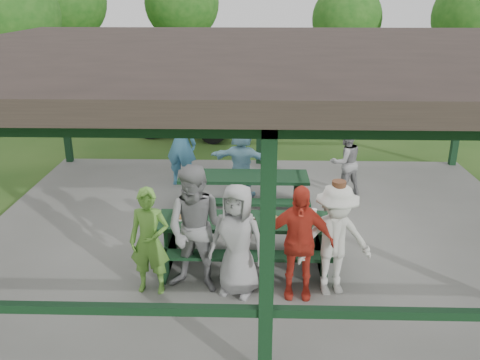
{
  "coord_description": "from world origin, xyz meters",
  "views": [
    {
      "loc": [
        -0.15,
        -8.32,
        4.16
      ],
      "look_at": [
        -0.37,
        -0.3,
        1.16
      ],
      "focal_mm": 38.0,
      "sensor_mm": 36.0,
      "label": 1
    }
  ],
  "objects_px": {
    "farm_trailer": "(191,110)",
    "spectator_lblue": "(242,161)",
    "contestant_green": "(150,241)",
    "contestant_red": "(298,242)",
    "spectator_blue": "(181,143)",
    "spectator_grey": "(345,162)",
    "picnic_table_far": "(244,189)",
    "picnic_table_near": "(245,235)",
    "contestant_grey_mid": "(237,240)",
    "pickup_truck": "(286,93)",
    "contestant_grey_left": "(197,230)",
    "contestant_white_fedora": "(335,240)"
  },
  "relations": [
    {
      "from": "pickup_truck",
      "to": "farm_trailer",
      "type": "xyz_separation_m",
      "value": [
        -3.06,
        -2.63,
        -0.07
      ]
    },
    {
      "from": "picnic_table_near",
      "to": "contestant_white_fedora",
      "type": "xyz_separation_m",
      "value": [
        1.26,
        -0.8,
        0.35
      ]
    },
    {
      "from": "picnic_table_far",
      "to": "contestant_grey_left",
      "type": "xyz_separation_m",
      "value": [
        -0.59,
        -2.77,
        0.46
      ]
    },
    {
      "from": "picnic_table_far",
      "to": "contestant_white_fedora",
      "type": "relative_size",
      "value": 1.45
    },
    {
      "from": "contestant_grey_mid",
      "to": "farm_trailer",
      "type": "bearing_deg",
      "value": 120.46
    },
    {
      "from": "spectator_blue",
      "to": "farm_trailer",
      "type": "distance_m",
      "value": 4.67
    },
    {
      "from": "picnic_table_far",
      "to": "contestant_red",
      "type": "xyz_separation_m",
      "value": [
        0.81,
        -2.88,
        0.36
      ]
    },
    {
      "from": "picnic_table_far",
      "to": "contestant_white_fedora",
      "type": "xyz_separation_m",
      "value": [
        1.32,
        -2.8,
        0.36
      ]
    },
    {
      "from": "contestant_green",
      "to": "pickup_truck",
      "type": "bearing_deg",
      "value": 81.75
    },
    {
      "from": "picnic_table_far",
      "to": "spectator_lblue",
      "type": "distance_m",
      "value": 0.88
    },
    {
      "from": "farm_trailer",
      "to": "contestant_green",
      "type": "bearing_deg",
      "value": -72.87
    },
    {
      "from": "farm_trailer",
      "to": "picnic_table_far",
      "type": "bearing_deg",
      "value": -59.97
    },
    {
      "from": "contestant_green",
      "to": "contestant_red",
      "type": "distance_m",
      "value": 2.06
    },
    {
      "from": "contestant_grey_left",
      "to": "spectator_lblue",
      "type": "relative_size",
      "value": 1.23
    },
    {
      "from": "spectator_blue",
      "to": "spectator_grey",
      "type": "xyz_separation_m",
      "value": [
        3.5,
        -0.45,
        -0.25
      ]
    },
    {
      "from": "spectator_lblue",
      "to": "contestant_green",
      "type": "bearing_deg",
      "value": 84.55
    },
    {
      "from": "contestant_red",
      "to": "farm_trailer",
      "type": "relative_size",
      "value": 0.39
    },
    {
      "from": "spectator_grey",
      "to": "contestant_green",
      "type": "bearing_deg",
      "value": 25.62
    },
    {
      "from": "spectator_lblue",
      "to": "contestant_white_fedora",
      "type": "bearing_deg",
      "value": 123.43
    },
    {
      "from": "contestant_grey_left",
      "to": "spectator_lblue",
      "type": "xyz_separation_m",
      "value": [
        0.53,
        3.6,
        -0.18
      ]
    },
    {
      "from": "picnic_table_near",
      "to": "contestant_grey_mid",
      "type": "bearing_deg",
      "value": -96.24
    },
    {
      "from": "contestant_green",
      "to": "farm_trailer",
      "type": "height_order",
      "value": "contestant_green"
    },
    {
      "from": "contestant_green",
      "to": "spectator_lblue",
      "type": "xyz_separation_m",
      "value": [
        1.2,
        3.66,
        -0.03
      ]
    },
    {
      "from": "farm_trailer",
      "to": "spectator_lblue",
      "type": "bearing_deg",
      "value": -58.16
    },
    {
      "from": "contestant_red",
      "to": "farm_trailer",
      "type": "distance_m",
      "value": 9.3
    },
    {
      "from": "spectator_lblue",
      "to": "contestant_grey_mid",
      "type": "bearing_deg",
      "value": 103.11
    },
    {
      "from": "spectator_lblue",
      "to": "spectator_blue",
      "type": "distance_m",
      "value": 1.48
    },
    {
      "from": "farm_trailer",
      "to": "contestant_white_fedora",
      "type": "bearing_deg",
      "value": -56.93
    },
    {
      "from": "contestant_grey_left",
      "to": "spectator_lblue",
      "type": "height_order",
      "value": "contestant_grey_left"
    },
    {
      "from": "contestant_white_fedora",
      "to": "spectator_lblue",
      "type": "height_order",
      "value": "contestant_white_fedora"
    },
    {
      "from": "contestant_grey_left",
      "to": "farm_trailer",
      "type": "distance_m",
      "value": 8.91
    },
    {
      "from": "picnic_table_near",
      "to": "contestant_green",
      "type": "distance_m",
      "value": 1.59
    },
    {
      "from": "contestant_red",
      "to": "spectator_blue",
      "type": "xyz_separation_m",
      "value": [
        -2.2,
        4.3,
        0.14
      ]
    },
    {
      "from": "contestant_red",
      "to": "farm_trailer",
      "type": "height_order",
      "value": "contestant_red"
    },
    {
      "from": "picnic_table_far",
      "to": "contestant_red",
      "type": "bearing_deg",
      "value": -74.28
    },
    {
      "from": "contestant_red",
      "to": "contestant_green",
      "type": "bearing_deg",
      "value": -177.36
    },
    {
      "from": "picnic_table_near",
      "to": "contestant_green",
      "type": "relative_size",
      "value": 1.74
    },
    {
      "from": "picnic_table_near",
      "to": "contestant_grey_mid",
      "type": "relative_size",
      "value": 1.66
    },
    {
      "from": "spectator_lblue",
      "to": "pickup_truck",
      "type": "relative_size",
      "value": 0.26
    },
    {
      "from": "contestant_grey_mid",
      "to": "contestant_white_fedora",
      "type": "height_order",
      "value": "contestant_white_fedora"
    },
    {
      "from": "contestant_red",
      "to": "spectator_blue",
      "type": "distance_m",
      "value": 4.83
    },
    {
      "from": "picnic_table_near",
      "to": "contestant_grey_mid",
      "type": "distance_m",
      "value": 0.9
    },
    {
      "from": "contestant_red",
      "to": "picnic_table_far",
      "type": "bearing_deg",
      "value": 109.66
    },
    {
      "from": "contestant_green",
      "to": "spectator_grey",
      "type": "height_order",
      "value": "contestant_green"
    },
    {
      "from": "picnic_table_near",
      "to": "contestant_red",
      "type": "relative_size",
      "value": 1.65
    },
    {
      "from": "contestant_white_fedora",
      "to": "contestant_grey_left",
      "type": "bearing_deg",
      "value": 167.97
    },
    {
      "from": "spectator_grey",
      "to": "pickup_truck",
      "type": "distance_m",
      "value": 7.76
    },
    {
      "from": "contestant_grey_left",
      "to": "contestant_grey_mid",
      "type": "relative_size",
      "value": 1.14
    },
    {
      "from": "contestant_red",
      "to": "contestant_grey_left",
      "type": "bearing_deg",
      "value": 179.59
    },
    {
      "from": "picnic_table_near",
      "to": "picnic_table_far",
      "type": "xyz_separation_m",
      "value": [
        -0.06,
        2.0,
        -0.01
      ]
    }
  ]
}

